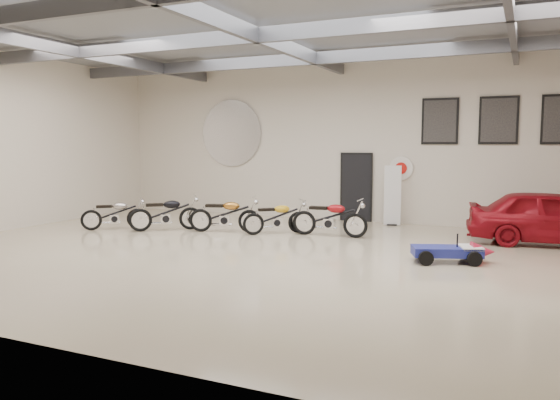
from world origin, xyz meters
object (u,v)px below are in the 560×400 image
at_px(banner_stand, 392,195).
at_px(motorcycle_gold, 225,214).
at_px(motorcycle_silver, 114,213).
at_px(motorcycle_yellow, 276,217).
at_px(motorcycle_red, 329,217).
at_px(go_kart, 454,248).
at_px(motorcycle_black, 165,212).
at_px(vintage_car, 553,217).

xyz_separation_m(banner_stand, motorcycle_gold, (-3.91, -3.20, -0.40)).
height_order(motorcycle_silver, motorcycle_gold, motorcycle_gold).
bearing_deg(motorcycle_yellow, banner_stand, 8.22).
relative_size(motorcycle_yellow, motorcycle_red, 0.90).
bearing_deg(banner_stand, motorcycle_red, -124.98).
xyz_separation_m(motorcycle_silver, motorcycle_yellow, (4.53, 1.22, 0.00)).
height_order(motorcycle_yellow, go_kart, motorcycle_yellow).
bearing_deg(motorcycle_gold, motorcycle_red, -4.87).
bearing_deg(motorcycle_black, motorcycle_silver, 157.50).
height_order(banner_stand, motorcycle_red, banner_stand).
bearing_deg(motorcycle_red, motorcycle_silver, -169.52).
distance_m(motorcycle_yellow, vintage_car, 6.91).
distance_m(motorcycle_gold, motorcycle_red, 2.90).
height_order(motorcycle_black, go_kart, motorcycle_black).
xyz_separation_m(motorcycle_yellow, go_kart, (4.85, -1.73, -0.16)).
bearing_deg(go_kart, banner_stand, 96.52).
bearing_deg(vintage_car, motorcycle_gold, 94.64).
relative_size(go_kart, vintage_car, 0.43).
xyz_separation_m(motorcycle_gold, motorcycle_red, (2.84, 0.58, 0.01)).
bearing_deg(motorcycle_silver, motorcycle_black, -22.91).
bearing_deg(go_kart, motorcycle_black, 152.74).
relative_size(banner_stand, motorcycle_yellow, 1.01).
xyz_separation_m(motorcycle_red, vintage_car, (5.32, 1.12, 0.15)).
distance_m(motorcycle_black, go_kart, 7.99).
height_order(motorcycle_silver, motorcycle_yellow, motorcycle_yellow).
bearing_deg(motorcycle_red, vintage_car, 8.86).
distance_m(motorcycle_gold, vintage_car, 8.34).
bearing_deg(motorcycle_red, motorcycle_gold, -171.47).
bearing_deg(motorcycle_silver, go_kart, -43.02).
relative_size(motorcycle_red, vintage_car, 0.51).
distance_m(motorcycle_black, vintage_car, 10.08).
height_order(banner_stand, motorcycle_silver, banner_stand).
bearing_deg(motorcycle_black, vintage_car, -27.30).
bearing_deg(banner_stand, motorcycle_yellow, -144.27).
height_order(motorcycle_silver, vintage_car, vintage_car).
bearing_deg(motorcycle_black, motorcycle_yellow, -25.35).
height_order(banner_stand, motorcycle_gold, banner_stand).
bearing_deg(go_kart, motorcycle_silver, 156.48).
distance_m(motorcycle_black, motorcycle_yellow, 3.18).
relative_size(motorcycle_silver, motorcycle_yellow, 0.99).
distance_m(motorcycle_silver, motorcycle_yellow, 4.69).
xyz_separation_m(motorcycle_silver, motorcycle_red, (5.98, 1.44, 0.05)).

